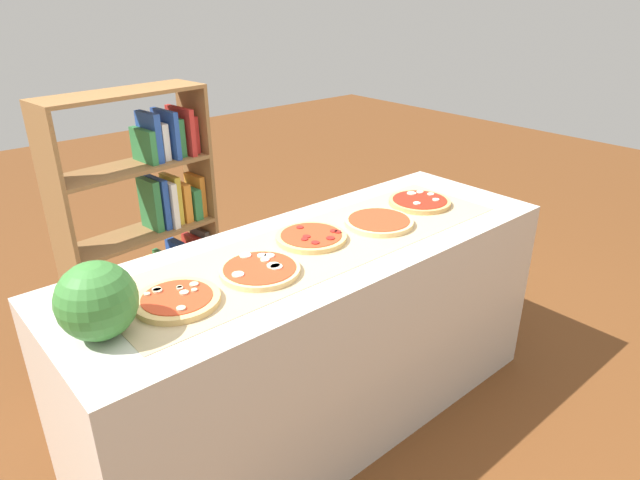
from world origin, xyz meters
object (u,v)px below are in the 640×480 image
at_px(pizza_mozzarella_4, 420,202).
at_px(watermelon, 97,301).
at_px(pizza_mushroom_0, 177,300).
at_px(pizza_mozzarella_1, 260,270).
at_px(pizza_pepperoni_2, 311,237).
at_px(pizza_plain_3, 379,222).
at_px(bookshelf, 161,233).

bearing_deg(pizza_mozzarella_4, watermelon, -176.90).
distance_m(pizza_mushroom_0, pizza_mozzarella_1, 0.33).
xyz_separation_m(pizza_mushroom_0, watermelon, (-0.25, -0.02, 0.10)).
bearing_deg(pizza_mushroom_0, pizza_pepperoni_2, 8.00).
xyz_separation_m(pizza_mushroom_0, pizza_pepperoni_2, (0.65, 0.09, -0.00)).
distance_m(pizza_plain_3, watermelon, 1.24).
bearing_deg(watermelon, pizza_mozzarella_1, 1.34).
relative_size(pizza_mozzarella_4, watermelon, 1.23).
bearing_deg(pizza_mozzarella_1, pizza_mozzarella_4, 4.14).
distance_m(pizza_mozzarella_1, pizza_plain_3, 0.65).
bearing_deg(pizza_pepperoni_2, pizza_plain_3, -12.12).
distance_m(pizza_mozzarella_4, bookshelf, 1.32).
xyz_separation_m(pizza_pepperoni_2, watermelon, (-0.91, -0.11, 0.10)).
height_order(pizza_mushroom_0, pizza_pepperoni_2, pizza_mushroom_0).
relative_size(pizza_mushroom_0, pizza_pepperoni_2, 0.97).
bearing_deg(pizza_mushroom_0, pizza_plain_3, 1.27).
bearing_deg(pizza_plain_3, pizza_mushroom_0, -178.73).
xyz_separation_m(pizza_mozzarella_1, pizza_pepperoni_2, (0.33, 0.10, 0.00)).
distance_m(pizza_pepperoni_2, bookshelf, 0.98).
bearing_deg(watermelon, pizza_mushroom_0, 4.27).
distance_m(pizza_mushroom_0, pizza_plain_3, 0.98).
xyz_separation_m(pizza_pepperoni_2, pizza_plain_3, (0.33, -0.07, 0.00)).
height_order(pizza_mozzarella_1, bookshelf, bookshelf).
height_order(pizza_pepperoni_2, pizza_mozzarella_4, pizza_mozzarella_4).
bearing_deg(pizza_plain_3, pizza_mozzarella_1, -177.62).
distance_m(pizza_mozzarella_1, bookshelf, 1.05).
distance_m(pizza_pepperoni_2, watermelon, 0.92).
distance_m(pizza_mozzarella_1, pizza_pepperoni_2, 0.34).
xyz_separation_m(pizza_plain_3, pizza_mozzarella_4, (0.33, 0.04, 0.00)).
bearing_deg(pizza_mozzarella_4, pizza_mushroom_0, -177.13).
height_order(pizza_mozzarella_4, bookshelf, bookshelf).
bearing_deg(pizza_mozzarella_1, pizza_plain_3, 2.38).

